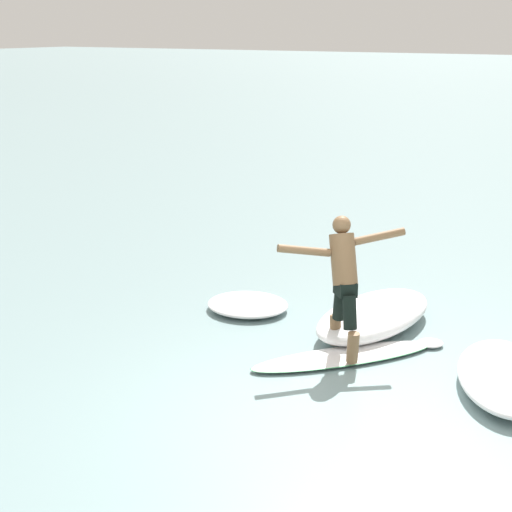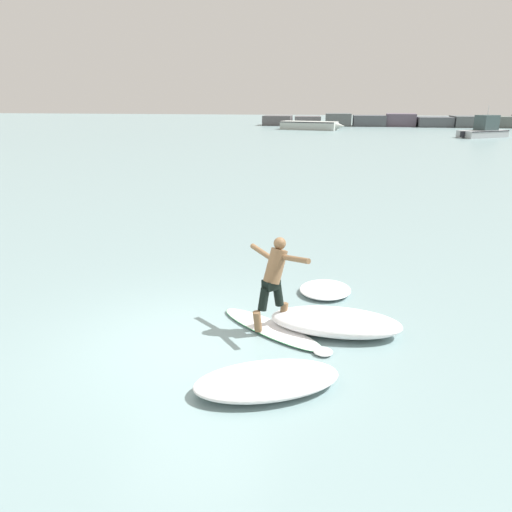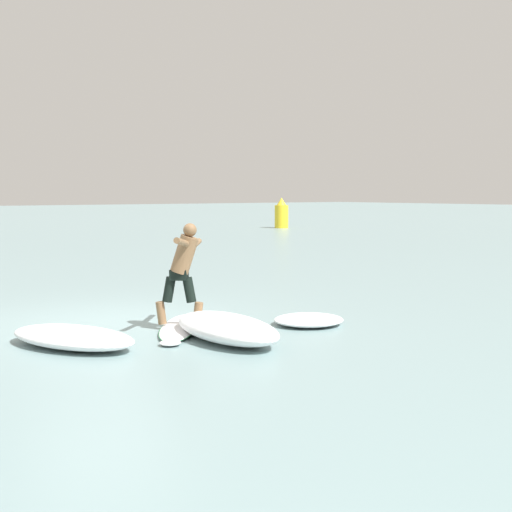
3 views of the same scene
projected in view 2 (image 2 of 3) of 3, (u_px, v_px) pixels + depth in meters
name	position (u px, v px, depth m)	size (l,w,h in m)	color
ground_plane	(191.00, 342.00, 8.16)	(200.00, 200.00, 0.00)	gray
rock_jetty_breakwater	(427.00, 121.00, 64.24)	(40.12, 4.55, 1.59)	#524E50
surfboard	(272.00, 329.00, 8.53)	(2.19, 1.81, 0.21)	white
surfer	(274.00, 276.00, 8.31)	(1.13, 1.10, 1.56)	brown
fishing_boat_near_jetty	(311.00, 125.00, 58.54)	(7.73, 3.78, 0.94)	#ACB3AC
small_boat_offshore	(485.00, 130.00, 47.65)	(5.38, 4.23, 2.97)	#A7ADB0
wave_foam_at_tail	(336.00, 322.00, 8.47)	(2.28, 1.15, 0.37)	white
wave_foam_at_nose	(267.00, 380.00, 6.82)	(2.26, 1.67, 0.27)	white
wave_foam_beside	(325.00, 290.00, 10.15)	(1.29, 1.34, 0.16)	white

